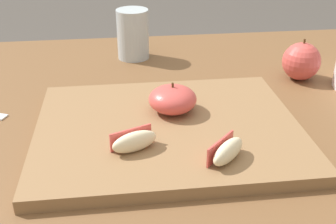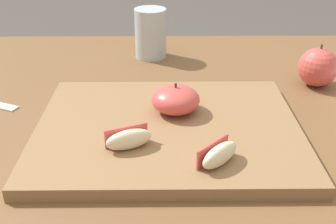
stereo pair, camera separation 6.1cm
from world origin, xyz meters
name	(u,v)px [view 1 (the left image)]	position (x,y,z in m)	size (l,w,h in m)	color
dining_table	(118,161)	(0.00, 0.00, 0.63)	(1.40, 0.79, 0.72)	brown
cutting_board	(168,129)	(0.08, -0.08, 0.73)	(0.39, 0.31, 0.02)	olive
apple_half_skin_up	(173,99)	(0.09, -0.04, 0.76)	(0.07, 0.07, 0.05)	#D14C47
apple_wedge_front	(134,141)	(0.03, -0.15, 0.76)	(0.07, 0.04, 0.03)	beige
apple_wedge_back	(227,151)	(0.14, -0.19, 0.76)	(0.06, 0.06, 0.03)	beige
whole_apple_pink_lady	(301,61)	(0.36, 0.10, 0.76)	(0.07, 0.07, 0.08)	#D14C47
drinking_glass_water	(133,34)	(0.04, 0.25, 0.78)	(0.07, 0.07, 0.10)	silver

